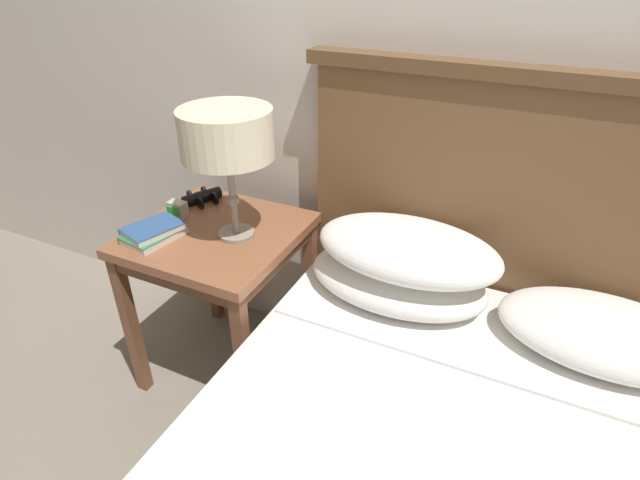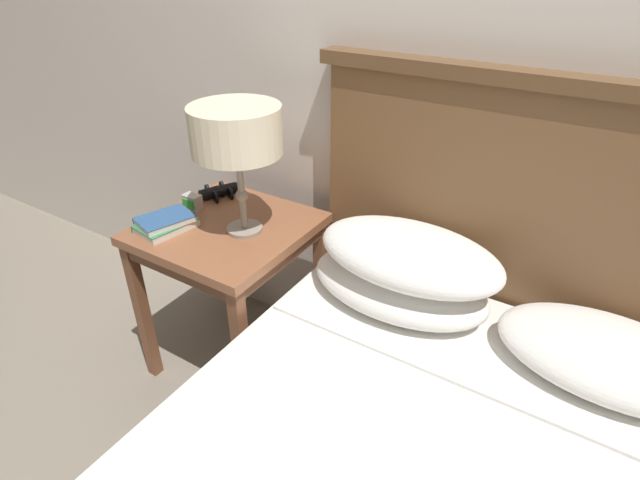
{
  "view_description": "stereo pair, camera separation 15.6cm",
  "coord_description": "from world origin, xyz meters",
  "px_view_note": "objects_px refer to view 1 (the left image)",
  "views": [
    {
      "loc": [
        0.34,
        -0.72,
        1.58
      ],
      "look_at": [
        -0.24,
        0.49,
        0.77
      ],
      "focal_mm": 28.0,
      "sensor_mm": 36.0,
      "label": 1
    },
    {
      "loc": [
        0.48,
        -0.64,
        1.58
      ],
      "look_at": [
        -0.24,
        0.49,
        0.77
      ],
      "focal_mm": 28.0,
      "sensor_mm": 36.0,
      "label": 2
    }
  ],
  "objects_px": {
    "table_lamp": "(227,136)",
    "book_on_nightstand": "(154,235)",
    "binoculars_pair": "(202,197)",
    "book_stacked_on_top": "(152,228)",
    "nightstand": "(218,251)",
    "alarm_clock": "(177,209)"
  },
  "relations": [
    {
      "from": "binoculars_pair",
      "to": "nightstand",
      "type": "bearing_deg",
      "value": -42.38
    },
    {
      "from": "table_lamp",
      "to": "binoculars_pair",
      "type": "height_order",
      "value": "table_lamp"
    },
    {
      "from": "book_on_nightstand",
      "to": "book_stacked_on_top",
      "type": "relative_size",
      "value": 1.01
    },
    {
      "from": "book_on_nightstand",
      "to": "binoculars_pair",
      "type": "distance_m",
      "value": 0.31
    },
    {
      "from": "table_lamp",
      "to": "binoculars_pair",
      "type": "bearing_deg",
      "value": 148.75
    },
    {
      "from": "book_on_nightstand",
      "to": "nightstand",
      "type": "bearing_deg",
      "value": 40.63
    },
    {
      "from": "nightstand",
      "to": "table_lamp",
      "type": "relative_size",
      "value": 1.48
    },
    {
      "from": "nightstand",
      "to": "table_lamp",
      "type": "distance_m",
      "value": 0.47
    },
    {
      "from": "book_on_nightstand",
      "to": "table_lamp",
      "type": "bearing_deg",
      "value": 29.79
    },
    {
      "from": "table_lamp",
      "to": "book_on_nightstand",
      "type": "relative_size",
      "value": 2.04
    },
    {
      "from": "book_stacked_on_top",
      "to": "alarm_clock",
      "type": "height_order",
      "value": "alarm_clock"
    },
    {
      "from": "book_on_nightstand",
      "to": "book_stacked_on_top",
      "type": "distance_m",
      "value": 0.03
    },
    {
      "from": "table_lamp",
      "to": "binoculars_pair",
      "type": "relative_size",
      "value": 2.82
    },
    {
      "from": "table_lamp",
      "to": "alarm_clock",
      "type": "xyz_separation_m",
      "value": [
        -0.28,
        0.02,
        -0.34
      ]
    },
    {
      "from": "nightstand",
      "to": "binoculars_pair",
      "type": "height_order",
      "value": "binoculars_pair"
    },
    {
      "from": "book_on_nightstand",
      "to": "alarm_clock",
      "type": "bearing_deg",
      "value": 100.49
    },
    {
      "from": "table_lamp",
      "to": "book_on_nightstand",
      "type": "xyz_separation_m",
      "value": [
        -0.25,
        -0.14,
        -0.35
      ]
    },
    {
      "from": "book_on_nightstand",
      "to": "alarm_clock",
      "type": "xyz_separation_m",
      "value": [
        -0.03,
        0.17,
        0.02
      ]
    },
    {
      "from": "nightstand",
      "to": "book_stacked_on_top",
      "type": "relative_size",
      "value": 3.06
    },
    {
      "from": "table_lamp",
      "to": "book_stacked_on_top",
      "type": "xyz_separation_m",
      "value": [
        -0.25,
        -0.14,
        -0.33
      ]
    },
    {
      "from": "nightstand",
      "to": "table_lamp",
      "type": "bearing_deg",
      "value": 2.31
    },
    {
      "from": "binoculars_pair",
      "to": "book_stacked_on_top",
      "type": "bearing_deg",
      "value": -86.21
    }
  ]
}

